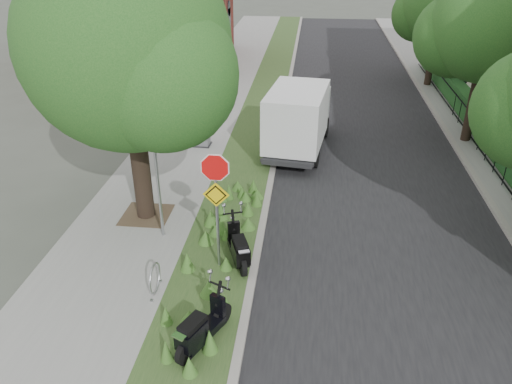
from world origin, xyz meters
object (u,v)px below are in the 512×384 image
scooter_near (239,251)px  scooter_far (198,333)px  box_truck (299,116)px  utility_cabinet (198,131)px  sign_assembly (216,188)px

scooter_near → scooter_far: 2.94m
scooter_near → box_truck: bearing=81.3°
box_truck → utility_cabinet: box_truck is taller
sign_assembly → scooter_near: 1.87m
scooter_near → utility_cabinet: 8.09m
scooter_far → utility_cabinet: (-2.26, 10.54, 0.17)m
utility_cabinet → sign_assembly: bearing=-74.3°
sign_assembly → box_truck: bearing=77.8°
scooter_far → utility_cabinet: utility_cabinet is taller
box_truck → scooter_far: bearing=-98.5°
scooter_near → box_truck: (1.18, 7.75, 0.90)m
scooter_near → utility_cabinet: size_ratio=1.39×
scooter_near → scooter_far: scooter_far is taller
utility_cabinet → scooter_far: bearing=-77.9°
scooter_far → utility_cabinet: 10.78m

